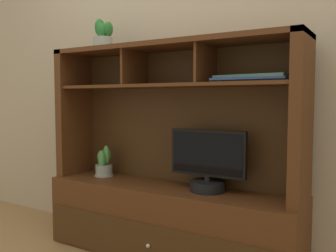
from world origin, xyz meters
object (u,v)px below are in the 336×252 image
potted_succulent (103,37)px  potted_orchid (104,164)px  tv_monitor (207,166)px  magazine_stack_left (252,78)px  media_console (169,195)px

potted_succulent → potted_orchid: bearing=162.7°
tv_monitor → magazine_stack_left: 0.57m
media_console → potted_succulent: potted_succulent is taller
potted_orchid → potted_succulent: bearing=-17.3°
tv_monitor → magazine_stack_left: (0.26, -0.01, 0.50)m
media_console → potted_succulent: size_ratio=7.69×
potted_orchid → potted_succulent: size_ratio=1.02×
potted_orchid → tv_monitor: bearing=-0.9°
tv_monitor → potted_succulent: size_ratio=2.20×
tv_monitor → potted_succulent: (-0.81, 0.01, 0.82)m
media_console → magazine_stack_left: (0.53, -0.02, 0.72)m
potted_orchid → potted_succulent: (0.01, -0.00, 0.89)m
potted_orchid → media_console: bearing=-1.2°
tv_monitor → potted_succulent: 1.15m
magazine_stack_left → potted_succulent: size_ratio=1.96×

